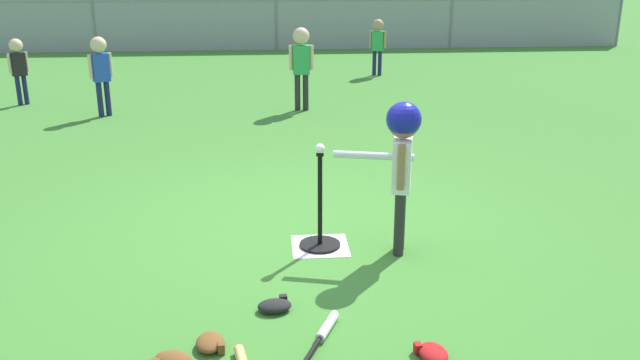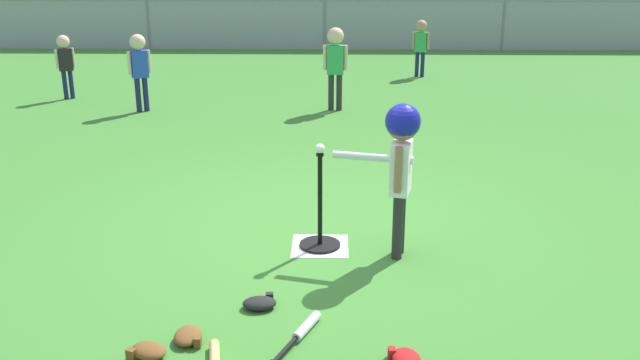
# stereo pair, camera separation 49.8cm
# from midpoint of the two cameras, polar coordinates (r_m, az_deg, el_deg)

# --- Properties ---
(ground_plane) EXTENTS (60.00, 60.00, 0.00)m
(ground_plane) POSITION_cam_midpoint_polar(r_m,az_deg,el_deg) (5.68, 1.41, -4.25)
(ground_plane) COLOR #3D7A2D
(home_plate) EXTENTS (0.44, 0.44, 0.01)m
(home_plate) POSITION_cam_midpoint_polar(r_m,az_deg,el_deg) (5.39, 2.66, -5.54)
(home_plate) COLOR white
(home_plate) RESTS_ON ground_plane
(batting_tee) EXTENTS (0.32, 0.32, 0.76)m
(batting_tee) POSITION_cam_midpoint_polar(r_m,az_deg,el_deg) (5.34, 2.68, -4.33)
(batting_tee) COLOR black
(batting_tee) RESTS_ON ground_plane
(baseball_on_tee) EXTENTS (0.07, 0.07, 0.07)m
(baseball_on_tee) POSITION_cam_midpoint_polar(r_m,az_deg,el_deg) (5.12, 2.79, 2.59)
(baseball_on_tee) COLOR white
(baseball_on_tee) RESTS_ON batting_tee
(batter_child) EXTENTS (0.63, 0.33, 1.18)m
(batter_child) POSITION_cam_midpoint_polar(r_m,az_deg,el_deg) (5.02, 9.57, 2.47)
(batter_child) COLOR #262626
(batter_child) RESTS_ON ground_plane
(fielder_near_right) EXTENTS (0.35, 0.23, 1.17)m
(fielder_near_right) POSITION_cam_midpoint_polar(r_m,az_deg,el_deg) (9.74, 2.77, 10.12)
(fielder_near_right) COLOR #262626
(fielder_near_right) RESTS_ON ground_plane
(fielder_deep_center) EXTENTS (0.29, 0.22, 1.09)m
(fielder_deep_center) POSITION_cam_midpoint_polar(r_m,az_deg,el_deg) (9.93, -13.42, 9.49)
(fielder_deep_center) COLOR #191E4C
(fielder_deep_center) RESTS_ON ground_plane
(fielder_deep_right) EXTENTS (0.24, 0.21, 0.97)m
(fielder_deep_right) POSITION_cam_midpoint_polar(r_m,az_deg,el_deg) (11.13, -19.25, 9.54)
(fielder_deep_right) COLOR #191E4C
(fielder_deep_right) RESTS_ON ground_plane
(fielder_near_left) EXTENTS (0.29, 0.20, 1.00)m
(fielder_near_left) POSITION_cam_midpoint_polar(r_m,az_deg,el_deg) (12.54, 9.54, 11.36)
(fielder_near_left) COLOR #191E4C
(fielder_near_left) RESTS_ON ground_plane
(spare_bat_silver) EXTENTS (0.29, 0.57, 0.06)m
(spare_bat_silver) POSITION_cam_midpoint_polar(r_m,az_deg,el_deg) (4.23, 1.97, -12.54)
(spare_bat_silver) COLOR silver
(spare_bat_silver) RESTS_ON ground_plane
(glove_by_plate) EXTENTS (0.27, 0.24, 0.07)m
(glove_by_plate) POSITION_cam_midpoint_polar(r_m,az_deg,el_deg) (4.10, -10.69, -13.88)
(glove_by_plate) COLOR brown
(glove_by_plate) RESTS_ON ground_plane
(glove_near_bats) EXTENTS (0.17, 0.22, 0.07)m
(glove_near_bats) POSITION_cam_midpoint_polar(r_m,az_deg,el_deg) (4.20, -7.52, -12.83)
(glove_near_bats) COLOR brown
(glove_near_bats) RESTS_ON ground_plane
(glove_tossed_aside) EXTENTS (0.19, 0.23, 0.07)m
(glove_tossed_aside) POSITION_cam_midpoint_polar(r_m,az_deg,el_deg) (4.03, 10.80, -14.50)
(glove_tossed_aside) COLOR #B21919
(glove_tossed_aside) RESTS_ON ground_plane
(glove_outfield_drop) EXTENTS (0.24, 0.19, 0.07)m
(glove_outfield_drop) POSITION_cam_midpoint_polar(r_m,az_deg,el_deg) (4.51, -1.83, -10.26)
(glove_outfield_drop) COLOR black
(glove_outfield_drop) RESTS_ON ground_plane
(outfield_fence) EXTENTS (16.06, 0.06, 1.15)m
(outfield_fence) POSITION_cam_midpoint_polar(r_m,az_deg,el_deg) (15.80, 1.33, 13.00)
(outfield_fence) COLOR slate
(outfield_fence) RESTS_ON ground_plane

